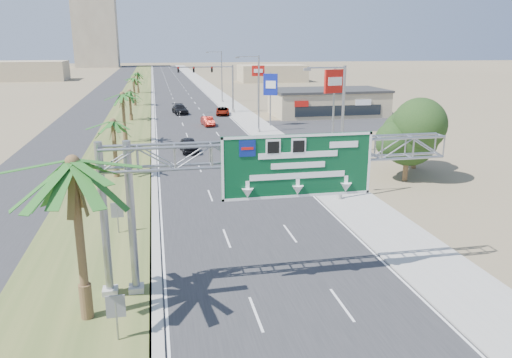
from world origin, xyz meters
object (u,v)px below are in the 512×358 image
at_px(pole_sign_blue, 270,87).
at_px(store_building, 328,103).
at_px(car_right_lane, 223,111).
at_px(palm_near, 72,164).
at_px(signal_mast, 221,84).
at_px(car_far, 180,109).
at_px(pole_sign_red_far, 258,74).
at_px(car_mid_lane, 208,121).
at_px(pole_sign_red_near, 334,87).
at_px(sign_gantry, 263,164).
at_px(car_left_lane, 189,145).

bearing_deg(pole_sign_blue, store_building, 37.44).
xyz_separation_m(store_building, car_right_lane, (-16.92, 3.58, -1.36)).
xyz_separation_m(palm_near, signal_mast, (14.37, 63.97, -2.08)).
bearing_deg(car_far, palm_near, -103.50).
bearing_deg(pole_sign_red_far, palm_near, -107.80).
xyz_separation_m(store_building, pole_sign_red_far, (-10.06, 7.86, 4.29)).
bearing_deg(pole_sign_red_far, store_building, -38.00).
distance_m(car_mid_lane, pole_sign_red_near, 25.17).
xyz_separation_m(car_right_lane, car_far, (-6.84, 2.74, 0.13)).
distance_m(signal_mast, car_far, 8.06).
height_order(car_far, pole_sign_blue, pole_sign_blue).
xyz_separation_m(sign_gantry, car_mid_lane, (2.53, 49.03, -5.40)).
distance_m(car_left_lane, car_right_lane, 29.07).
distance_m(sign_gantry, signal_mast, 62.37).
distance_m(sign_gantry, car_far, 62.62).
relative_size(palm_near, pole_sign_red_near, 0.91).
bearing_deg(store_building, car_right_lane, 168.07).
bearing_deg(pole_sign_blue, car_mid_lane, 167.30).
distance_m(signal_mast, car_mid_lane, 14.17).
xyz_separation_m(car_left_lane, pole_sign_blue, (12.67, 15.49, 4.83)).
xyz_separation_m(car_far, pole_sign_red_far, (13.71, 1.54, 5.52)).
height_order(palm_near, car_right_lane, palm_near).
distance_m(car_mid_lane, car_right_lane, 11.22).
bearing_deg(store_building, sign_gantry, -112.36).
distance_m(car_right_lane, pole_sign_red_near, 33.80).
xyz_separation_m(signal_mast, pole_sign_red_far, (6.77, 1.88, 1.44)).
xyz_separation_m(car_left_lane, pole_sign_red_near, (14.84, -4.26, 6.43)).
relative_size(signal_mast, store_building, 0.57).
xyz_separation_m(signal_mast, car_far, (-6.94, 0.34, -4.08)).
bearing_deg(pole_sign_red_far, car_far, -173.59).
relative_size(car_mid_lane, pole_sign_red_near, 0.44).
distance_m(car_mid_lane, car_far, 13.75).
height_order(car_far, pole_sign_red_far, pole_sign_red_far).
height_order(signal_mast, pole_sign_blue, signal_mast).
xyz_separation_m(palm_near, car_left_lane, (6.75, 33.50, -6.17)).
distance_m(car_right_lane, car_far, 7.37).
bearing_deg(pole_sign_blue, car_far, 128.02).
relative_size(signal_mast, pole_sign_red_near, 1.13).
xyz_separation_m(sign_gantry, pole_sign_red_far, (13.01, 63.93, 0.23)).
distance_m(car_right_lane, pole_sign_red_far, 9.87).
relative_size(signal_mast, car_mid_lane, 2.56).
distance_m(pole_sign_red_near, pole_sign_red_far, 36.63).
relative_size(sign_gantry, car_left_lane, 3.75).
relative_size(store_building, car_right_lane, 3.92).
xyz_separation_m(sign_gantry, car_far, (-0.70, 62.39, -5.29)).
xyz_separation_m(car_mid_lane, car_right_lane, (3.60, 10.62, -0.02)).
distance_m(store_building, car_right_lane, 17.35).
bearing_deg(car_left_lane, store_building, 41.85).
distance_m(sign_gantry, pole_sign_red_far, 65.24).
bearing_deg(car_right_lane, pole_sign_blue, -59.95).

